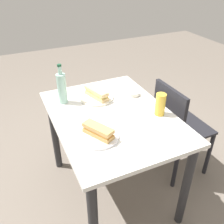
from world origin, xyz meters
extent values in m
plane|color=#6B6056|center=(0.00, 0.00, 0.00)|extent=(8.00, 8.00, 0.00)
cube|color=silver|center=(0.00, 0.00, 0.76)|extent=(1.08, 0.80, 0.03)
cylinder|color=#262628|center=(-0.48, -0.34, 0.37)|extent=(0.06, 0.06, 0.75)
cylinder|color=#262628|center=(0.48, -0.34, 0.37)|extent=(0.06, 0.06, 0.75)
cylinder|color=#262628|center=(-0.48, 0.34, 0.37)|extent=(0.06, 0.06, 0.75)
cylinder|color=#262628|center=(0.48, 0.34, 0.37)|extent=(0.06, 0.06, 0.75)
cube|color=black|center=(0.00, 0.68, 0.46)|extent=(0.40, 0.40, 0.02)
cube|color=black|center=(0.00, 0.50, 0.67)|extent=(0.38, 0.03, 0.40)
cylinder|color=black|center=(0.18, 0.86, 0.23)|extent=(0.04, 0.04, 0.45)
cylinder|color=black|center=(-0.18, 0.86, 0.23)|extent=(0.04, 0.04, 0.45)
cylinder|color=black|center=(0.18, 0.50, 0.23)|extent=(0.04, 0.04, 0.45)
cylinder|color=black|center=(-0.18, 0.50, 0.23)|extent=(0.04, 0.04, 0.45)
cylinder|color=white|center=(0.20, -0.18, 0.78)|extent=(0.26, 0.26, 0.01)
cube|color=tan|center=(0.20, -0.18, 0.80)|extent=(0.21, 0.16, 0.02)
cube|color=#CC8438|center=(0.20, -0.18, 0.83)|extent=(0.19, 0.14, 0.02)
cube|color=tan|center=(0.20, -0.18, 0.85)|extent=(0.21, 0.16, 0.02)
cube|color=silver|center=(0.20, -0.11, 0.79)|extent=(0.08, 0.08, 0.00)
cube|color=#59331E|center=(0.14, -0.17, 0.80)|extent=(0.07, 0.06, 0.01)
cylinder|color=silver|center=(-0.25, -0.02, 0.78)|extent=(0.26, 0.26, 0.01)
cube|color=#DBB77A|center=(-0.25, -0.02, 0.80)|extent=(0.23, 0.13, 0.02)
cube|color=#DBC66B|center=(-0.25, -0.02, 0.83)|extent=(0.21, 0.12, 0.02)
cube|color=#DBB77A|center=(-0.25, -0.02, 0.85)|extent=(0.23, 0.13, 0.02)
cube|color=silver|center=(-0.24, 0.06, 0.79)|extent=(0.09, 0.06, 0.00)
cube|color=#59331E|center=(-0.31, 0.01, 0.80)|extent=(0.07, 0.05, 0.01)
cylinder|color=#99C6B7|center=(-0.31, -0.26, 0.89)|extent=(0.07, 0.07, 0.23)
cylinder|color=#99C6B7|center=(-0.31, -0.26, 1.04)|extent=(0.03, 0.03, 0.06)
cylinder|color=#19472D|center=(-0.31, -0.26, 1.07)|extent=(0.03, 0.03, 0.02)
cylinder|color=gold|center=(0.13, 0.30, 0.86)|extent=(0.07, 0.07, 0.16)
cylinder|color=silver|center=(-0.19, 0.27, 0.79)|extent=(0.10, 0.10, 0.03)
cube|color=white|center=(0.28, 0.22, 0.78)|extent=(0.16, 0.16, 0.00)
camera|label=1|loc=(1.33, -0.61, 1.72)|focal=39.90mm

